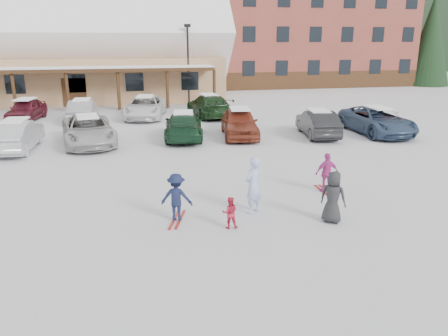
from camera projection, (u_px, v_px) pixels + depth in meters
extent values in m
plane|color=silver|center=(221.00, 208.00, 13.79)|extent=(160.00, 160.00, 0.00)
cube|color=tan|center=(57.00, 78.00, 37.82)|extent=(28.00, 10.00, 3.60)
cube|color=#422814|center=(41.00, 70.00, 31.69)|extent=(25.20, 2.60, 0.25)
cube|color=white|center=(52.00, 33.00, 36.75)|extent=(29.12, 9.69, 9.69)
cube|color=brown|center=(292.00, 30.00, 50.83)|extent=(24.00, 14.00, 12.00)
cube|color=brown|center=(159.00, 44.00, 48.27)|extent=(7.00, 12.60, 9.00)
cube|color=#422814|center=(313.00, 80.00, 45.75)|extent=(24.00, 0.10, 1.80)
cylinder|color=black|center=(188.00, 66.00, 34.93)|extent=(0.16, 0.16, 5.95)
cube|color=black|center=(187.00, 26.00, 34.04)|extent=(0.50, 0.25, 0.25)
cylinder|color=black|center=(425.00, 79.00, 49.42)|extent=(0.60, 0.60, 1.32)
cone|color=black|center=(432.00, 27.00, 47.82)|extent=(4.84, 4.84, 9.90)
cylinder|color=black|center=(200.00, 75.00, 56.09)|extent=(0.60, 0.60, 1.08)
cone|color=black|center=(200.00, 38.00, 54.78)|extent=(3.96, 3.96, 8.10)
cylinder|color=black|center=(389.00, 70.00, 63.32)|extent=(0.60, 0.60, 1.38)
cone|color=black|center=(393.00, 28.00, 61.65)|extent=(5.06, 5.06, 10.35)
imported|color=#AAB9E9|center=(253.00, 185.00, 13.14)|extent=(0.77, 0.74, 1.77)
imported|color=#BC2239|center=(230.00, 213.00, 12.20)|extent=(0.49, 0.41, 0.93)
imported|color=#141B3A|center=(176.00, 197.00, 12.65)|extent=(1.04, 0.78, 1.43)
cube|color=maroon|center=(177.00, 220.00, 12.85)|extent=(0.60, 1.40, 0.03)
imported|color=#BE378F|center=(327.00, 173.00, 15.02)|extent=(0.82, 0.36, 1.39)
cube|color=maroon|center=(326.00, 191.00, 15.22)|extent=(0.23, 1.40, 0.03)
imported|color=#27282A|center=(333.00, 197.00, 12.51)|extent=(0.88, 0.86, 1.53)
imported|color=#B8B9BE|center=(16.00, 135.00, 20.59)|extent=(1.71, 4.52, 1.47)
imported|color=#B8B8B8|center=(88.00, 130.00, 21.82)|extent=(3.19, 5.50, 1.44)
imported|color=#163A23|center=(184.00, 126.00, 23.11)|extent=(2.50, 5.01, 1.40)
imported|color=brown|center=(239.00, 123.00, 23.52)|extent=(2.39, 4.72, 1.54)
imported|color=black|center=(318.00, 123.00, 23.69)|extent=(2.04, 4.42, 1.40)
imported|color=#374C6B|center=(377.00, 121.00, 24.26)|extent=(2.51, 5.34, 1.48)
imported|color=maroon|center=(26.00, 110.00, 28.20)|extent=(2.23, 4.28, 1.39)
imported|color=#9B9A9F|center=(83.00, 111.00, 27.79)|extent=(1.53, 4.30, 1.41)
imported|color=white|center=(145.00, 107.00, 29.10)|extent=(3.25, 5.56, 1.45)
imported|color=#19371A|center=(209.00, 106.00, 29.55)|extent=(2.71, 5.38, 1.50)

